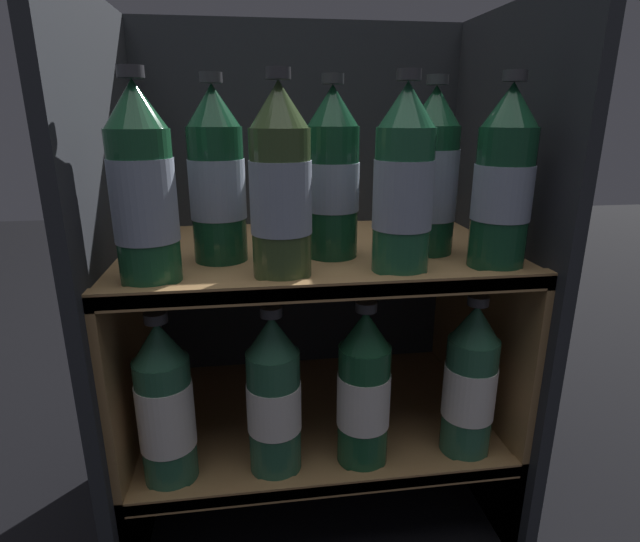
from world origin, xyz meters
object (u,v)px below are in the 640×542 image
object	(u,v)px
bottle_upper_front_0	(143,191)
bottle_lower_front_0	(165,407)
bottle_upper_front_2	(403,185)
bottle_upper_front_3	(503,183)
bottle_lower_front_2	(364,391)
bottle_upper_back_2	(431,177)
bottle_lower_front_3	(470,383)
bottle_upper_back_0	(217,180)
bottle_lower_front_1	(274,398)
bottle_upper_back_1	(332,177)
bottle_upper_front_1	(281,188)

from	to	relation	value
bottle_upper_front_0	bottle_lower_front_0	xyz separation A→B (m)	(-0.00, -0.00, -0.31)
bottle_upper_front_2	bottle_lower_front_0	world-z (taller)	bottle_upper_front_2
bottle_upper_front_3	bottle_lower_front_2	xyz separation A→B (m)	(-0.19, 0.00, -0.31)
bottle_upper_front_2	bottle_upper_front_3	distance (m)	0.14
bottle_upper_front_2	bottle_upper_back_2	distance (m)	0.11
bottle_upper_front_2	bottle_lower_front_2	world-z (taller)	bottle_upper_front_2
bottle_lower_front_3	bottle_lower_front_2	bearing A→B (deg)	-180.00
bottle_upper_back_2	bottle_upper_back_0	bearing A→B (deg)	-180.00
bottle_upper_back_2	bottle_lower_front_1	xyz separation A→B (m)	(-0.25, -0.09, -0.31)
bottle_lower_front_0	bottle_lower_front_3	size ratio (longest dim) A/B	1.00
bottle_upper_front_0	bottle_lower_front_3	world-z (taller)	bottle_upper_front_0
bottle_upper_front_2	bottle_upper_back_1	bearing A→B (deg)	132.81
bottle_lower_front_1	bottle_lower_front_3	bearing A→B (deg)	0.00
bottle_lower_front_3	bottle_upper_front_2	bearing A→B (deg)	180.00
bottle_upper_front_1	bottle_lower_front_0	world-z (taller)	bottle_upper_front_1
bottle_upper_back_1	bottle_lower_front_0	bearing A→B (deg)	-160.85
bottle_upper_back_2	bottle_lower_front_3	distance (m)	0.33
bottle_upper_back_0	bottle_upper_back_1	size ratio (longest dim) A/B	1.00
bottle_upper_back_2	bottle_upper_front_1	bearing A→B (deg)	-159.36
bottle_lower_front_0	bottle_upper_back_0	bearing A→B (deg)	45.46
bottle_upper_back_0	bottle_lower_front_3	size ratio (longest dim) A/B	1.00
bottle_upper_front_2	bottle_lower_front_1	size ratio (longest dim) A/B	1.00
bottle_upper_front_2	bottle_lower_front_3	bearing A→B (deg)	0.00
bottle_upper_front_1	bottle_lower_front_1	bearing A→B (deg)	180.00
bottle_upper_back_1	bottle_lower_front_0	xyz separation A→B (m)	(-0.26, -0.09, -0.31)
bottle_upper_front_2	bottle_upper_back_0	world-z (taller)	same
bottle_upper_front_3	bottle_lower_front_0	size ratio (longest dim) A/B	1.00
bottle_upper_front_1	bottle_lower_front_2	xyz separation A→B (m)	(0.12, -0.00, -0.31)
bottle_upper_back_1	bottle_upper_back_2	xyz separation A→B (m)	(0.15, 0.00, -0.00)
bottle_upper_front_2	bottle_upper_back_0	distance (m)	0.27
bottle_upper_front_0	bottle_upper_back_0	xyz separation A→B (m)	(0.09, 0.09, 0.00)
bottle_upper_front_1	bottle_upper_back_0	distance (m)	0.12
bottle_upper_front_1	bottle_lower_front_0	size ratio (longest dim) A/B	1.00
bottle_upper_front_3	bottle_lower_front_2	distance (m)	0.36
bottle_upper_front_3	bottle_lower_front_3	size ratio (longest dim) A/B	1.00
bottle_upper_back_0	bottle_upper_back_1	world-z (taller)	same
bottle_upper_front_1	bottle_lower_front_1	xyz separation A→B (m)	(-0.02, 0.00, -0.31)
bottle_lower_front_0	bottle_upper_back_2	bearing A→B (deg)	12.24
bottle_upper_front_0	bottle_lower_front_0	bearing A→B (deg)	-180.00
bottle_upper_front_0	bottle_upper_front_2	world-z (taller)	same
bottle_upper_front_1	bottle_upper_front_2	distance (m)	0.16
bottle_upper_back_2	bottle_lower_front_2	bearing A→B (deg)	-142.88
bottle_upper_back_2	bottle_lower_front_3	world-z (taller)	bottle_upper_back_2
bottle_upper_front_0	bottle_upper_front_1	xyz separation A→B (m)	(0.17, 0.00, 0.00)
bottle_lower_front_0	bottle_lower_front_2	size ratio (longest dim) A/B	1.00
bottle_lower_front_0	bottle_lower_front_3	world-z (taller)	same
bottle_upper_front_0	bottle_upper_front_3	size ratio (longest dim) A/B	1.00
bottle_upper_back_0	bottle_upper_back_2	bearing A→B (deg)	0.00
bottle_upper_back_2	bottle_lower_front_0	world-z (taller)	bottle_upper_back_2
bottle_upper_front_1	bottle_upper_back_1	size ratio (longest dim) A/B	1.00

